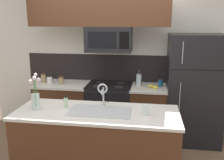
{
  "coord_description": "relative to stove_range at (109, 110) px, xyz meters",
  "views": [
    {
      "loc": [
        0.66,
        -3.17,
        2.01
      ],
      "look_at": [
        0.14,
        0.27,
        1.16
      ],
      "focal_mm": 40.0,
      "sensor_mm": 36.0,
      "label": 1
    }
  ],
  "objects": [
    {
      "name": "storage_jar_tall",
      "position": [
        -1.19,
        0.01,
        0.53
      ],
      "size": [
        0.09,
        0.09,
        0.16
      ],
      "color": "#997F5B",
      "rests_on": "back_counter_left"
    },
    {
      "name": "rear_partition",
      "position": [
        0.3,
        0.38,
        0.84
      ],
      "size": [
        5.2,
        0.1,
        2.6
      ],
      "primitive_type": "cube",
      "color": "silver",
      "rests_on": "ground"
    },
    {
      "name": "flower_vase",
      "position": [
        -0.72,
        -1.28,
        0.58
      ],
      "size": [
        0.13,
        0.18,
        0.46
      ],
      "color": "silver",
      "rests_on": "island_counter"
    },
    {
      "name": "french_press",
      "position": [
        0.5,
        0.06,
        0.55
      ],
      "size": [
        0.09,
        0.09,
        0.27
      ],
      "color": "silver",
      "rests_on": "back_counter_right"
    },
    {
      "name": "banana_bunch",
      "position": [
        0.74,
        -0.06,
        0.47
      ],
      "size": [
        0.19,
        0.15,
        0.08
      ],
      "color": "yellow",
      "rests_on": "back_counter_right"
    },
    {
      "name": "back_counter_right",
      "position": [
        0.67,
        0.0,
        -0.01
      ],
      "size": [
        0.61,
        0.65,
        0.91
      ],
      "color": "#4C2B19",
      "rests_on": "ground"
    },
    {
      "name": "coffee_tin",
      "position": [
        0.86,
        0.05,
        0.5
      ],
      "size": [
        0.08,
        0.08,
        0.11
      ],
      "primitive_type": "cylinder",
      "color": "#1E5184",
      "rests_on": "back_counter_right"
    },
    {
      "name": "stove_range",
      "position": [
        0.0,
        0.0,
        0.0
      ],
      "size": [
        0.76,
        0.64,
        0.93
      ],
      "color": "black",
      "rests_on": "ground"
    },
    {
      "name": "sink_faucet",
      "position": [
        0.08,
        -1.05,
        0.65
      ],
      "size": [
        0.14,
        0.14,
        0.31
      ],
      "color": "#B7BABF",
      "rests_on": "island_counter"
    },
    {
      "name": "island_counter",
      "position": [
        0.04,
        -1.25,
        -0.01
      ],
      "size": [
        2.01,
        0.77,
        0.91
      ],
      "color": "#4C2B19",
      "rests_on": "ground"
    },
    {
      "name": "storage_jar_short",
      "position": [
        -0.85,
        -0.03,
        0.51
      ],
      "size": [
        0.09,
        0.09,
        0.13
      ],
      "color": "#997F5B",
      "rests_on": "back_counter_left"
    },
    {
      "name": "microwave",
      "position": [
        0.0,
        -0.02,
        1.23
      ],
      "size": [
        0.74,
        0.4,
        0.41
      ],
      "color": "black"
    },
    {
      "name": "upper_cabinet_band",
      "position": [
        -0.16,
        -0.05,
        1.73
      ],
      "size": [
        2.25,
        0.34,
        0.6
      ],
      "primitive_type": "cube",
      "color": "#4C2B19"
    },
    {
      "name": "dish_soap_bottle",
      "position": [
        -0.37,
        -1.18,
        0.52
      ],
      "size": [
        0.06,
        0.05,
        0.16
      ],
      "color": "beige",
      "rests_on": "island_counter"
    },
    {
      "name": "refrigerator",
      "position": [
        1.4,
        0.02,
        0.43
      ],
      "size": [
        0.87,
        0.74,
        1.79
      ],
      "color": "black",
      "rests_on": "ground"
    },
    {
      "name": "kitchen_sink",
      "position": [
        0.08,
        -1.25,
        0.38
      ],
      "size": [
        0.76,
        0.41,
        0.16
      ],
      "color": "#ADAFB5",
      "rests_on": "island_counter"
    },
    {
      "name": "splash_band",
      "position": [
        -0.0,
        0.32,
        0.69
      ],
      "size": [
        3.16,
        0.01,
        0.48
      ],
      "primitive_type": "cube",
      "color": "black",
      "rests_on": "rear_partition"
    },
    {
      "name": "back_counter_left",
      "position": [
        -0.83,
        0.0,
        -0.01
      ],
      "size": [
        0.94,
        0.65,
        0.91
      ],
      "color": "#4C2B19",
      "rests_on": "ground"
    },
    {
      "name": "drinking_glass",
      "position": [
        0.64,
        -1.27,
        0.51
      ],
      "size": [
        0.07,
        0.07,
        0.12
      ],
      "color": "silver",
      "rests_on": "island_counter"
    },
    {
      "name": "storage_jar_medium",
      "position": [
        -1.08,
        0.01,
        0.51
      ],
      "size": [
        0.09,
        0.09,
        0.13
      ],
      "color": "silver",
      "rests_on": "back_counter_left"
    }
  ]
}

